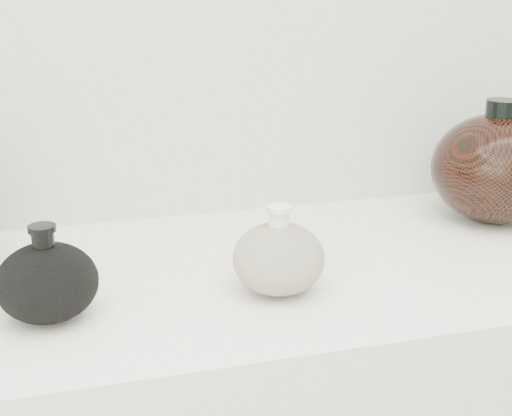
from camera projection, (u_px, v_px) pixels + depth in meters
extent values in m
cube|color=silver|center=(211.00, 282.00, 0.99)|extent=(1.20, 0.50, 0.03)
ellipsoid|color=black|center=(47.00, 282.00, 0.84)|extent=(0.14, 0.14, 0.09)
cylinder|color=black|center=(43.00, 240.00, 0.82)|extent=(0.03, 0.03, 0.03)
cylinder|color=black|center=(42.00, 228.00, 0.82)|extent=(0.04, 0.04, 0.01)
ellipsoid|color=beige|center=(279.00, 258.00, 0.91)|extent=(0.15, 0.15, 0.09)
cylinder|color=beige|center=(279.00, 219.00, 0.89)|extent=(0.03, 0.03, 0.03)
cylinder|color=beige|center=(279.00, 209.00, 0.89)|extent=(0.04, 0.04, 0.01)
ellipsoid|color=black|center=(496.00, 168.00, 1.16)|extent=(0.28, 0.28, 0.18)
cylinder|color=black|center=(503.00, 110.00, 1.13)|extent=(0.07, 0.07, 0.03)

